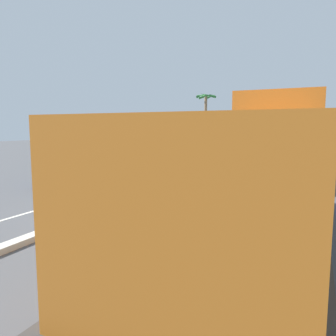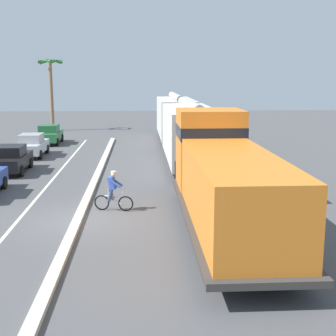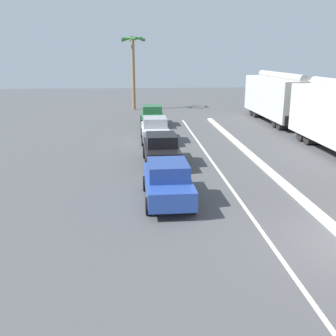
% 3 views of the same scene
% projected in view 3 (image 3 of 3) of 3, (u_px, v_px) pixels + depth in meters
% --- Properties ---
extents(median_curb, '(0.36, 36.00, 0.16)m').
position_uv_depth(median_curb, '(281.00, 181.00, 17.59)').
color(median_curb, beige).
rests_on(median_curb, ground).
extents(lane_stripe, '(0.14, 36.00, 0.01)m').
position_uv_depth(lane_stripe, '(228.00, 184.00, 17.44)').
color(lane_stripe, silver).
rests_on(lane_stripe, ground).
extents(hopper_car_middle, '(2.90, 10.60, 4.18)m').
position_uv_depth(hopper_car_middle, '(278.00, 98.00, 33.27)').
color(hopper_car_middle, beige).
rests_on(hopper_car_middle, ground).
extents(parked_car_blue, '(1.89, 4.23, 1.62)m').
position_uv_depth(parked_car_blue, '(168.00, 181.00, 15.23)').
color(parked_car_blue, '#28479E').
rests_on(parked_car_blue, ground).
extents(parked_car_black, '(1.90, 4.24, 1.62)m').
position_uv_depth(parked_car_black, '(161.00, 149.00, 20.51)').
color(parked_car_black, black).
rests_on(parked_car_black, ground).
extents(parked_car_silver, '(1.86, 4.21, 1.62)m').
position_uv_depth(parked_car_silver, '(155.00, 129.00, 25.97)').
color(parked_car_silver, '#B7BABF').
rests_on(parked_car_silver, ground).
extents(parked_car_green, '(1.88, 4.22, 1.62)m').
position_uv_depth(parked_car_green, '(152.00, 115.00, 32.08)').
color(parked_car_green, '#286B3D').
rests_on(parked_car_green, ground).
extents(palm_tree_near, '(2.66, 2.76, 7.56)m').
position_uv_depth(palm_tree_near, '(133.00, 55.00, 40.19)').
color(palm_tree_near, '#846647').
rests_on(palm_tree_near, ground).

